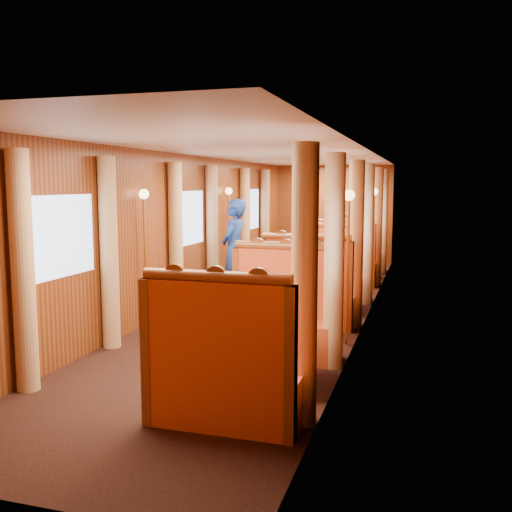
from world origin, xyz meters
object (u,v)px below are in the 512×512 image
at_px(banquette_near_aft, 282,321).
at_px(fruit_plate, 282,315).
at_px(teapot_right, 254,308).
at_px(rose_vase_far, 349,235).
at_px(banquette_mid_aft, 331,275).
at_px(rose_vase_mid, 319,254).
at_px(teapot_left, 238,307).
at_px(teapot_back, 253,304).
at_px(table_far, 349,260).
at_px(passenger, 329,259).
at_px(table_mid, 320,288).
at_px(banquette_near_fwd, 223,377).
at_px(tea_tray, 248,312).
at_px(table_near, 258,349).
at_px(steward, 234,249).
at_px(banquette_mid_fwd, 308,297).
at_px(banquette_far_fwd, 343,264).
at_px(banquette_far_aft, 355,253).

xyz_separation_m(banquette_near_aft, fruit_plate, (0.28, -1.15, 0.35)).
height_order(teapot_right, rose_vase_far, rose_vase_far).
relative_size(banquette_mid_aft, rose_vase_mid, 3.72).
xyz_separation_m(teapot_left, teapot_back, (0.09, 0.21, -0.01)).
distance_m(table_far, passenger, 2.75).
bearing_deg(table_mid, teapot_right, -90.05).
height_order(banquette_near_fwd, tea_tray, banquette_near_fwd).
bearing_deg(banquette_mid_aft, banquette_near_fwd, -90.00).
bearing_deg(table_near, teapot_back, 135.29).
distance_m(table_mid, steward, 1.81).
relative_size(tea_tray, teapot_left, 2.04).
xyz_separation_m(banquette_mid_fwd, banquette_far_fwd, (0.00, 3.50, 0.00)).
relative_size(banquette_mid_fwd, teapot_back, 9.36).
bearing_deg(tea_tray, rose_vase_mid, 89.19).
bearing_deg(tea_tray, table_near, 25.68).
distance_m(banquette_near_fwd, fruit_plate, 0.99).
relative_size(banquette_mid_fwd, tea_tray, 3.94).
xyz_separation_m(banquette_near_fwd, teapot_back, (-0.08, 1.09, 0.38)).
xyz_separation_m(table_mid, rose_vase_far, (-0.01, 3.46, 0.55)).
distance_m(table_mid, teapot_left, 3.66).
xyz_separation_m(teapot_left, passenger, (0.17, 4.40, -0.08)).
bearing_deg(table_far, tea_tray, -90.71).
height_order(fruit_plate, passenger, passenger).
height_order(table_near, teapot_right, teapot_right).
bearing_deg(passenger, banquette_near_aft, -90.00).
relative_size(table_mid, banquette_far_fwd, 0.78).
distance_m(banquette_near_fwd, banquette_mid_fwd, 3.50).
distance_m(banquette_far_fwd, passenger, 1.74).
bearing_deg(teapot_right, table_far, 90.64).
bearing_deg(tea_tray, teapot_left, -134.58).
relative_size(table_near, teapot_left, 6.29).
height_order(table_mid, banquette_mid_aft, banquette_mid_aft).
bearing_deg(fruit_plate, table_mid, 94.42).
distance_m(banquette_mid_aft, teapot_right, 4.65).
xyz_separation_m(banquette_mid_fwd, banquette_far_aft, (0.00, 5.53, 0.00)).
bearing_deg(banquette_far_fwd, banquette_far_aft, 90.00).
bearing_deg(table_near, steward, 111.92).
xyz_separation_m(table_mid, teapot_back, (-0.08, -3.42, 0.43)).
bearing_deg(banquette_far_aft, table_far, -90.00).
xyz_separation_m(banquette_mid_fwd, teapot_back, (-0.08, -2.41, 0.38)).
relative_size(table_mid, rose_vase_far, 2.92).
distance_m(steward, passenger, 1.66).
height_order(banquette_mid_fwd, steward, steward).
height_order(table_near, teapot_back, teapot_back).
xyz_separation_m(teapot_right, teapot_back, (-0.08, 0.20, -0.01)).
xyz_separation_m(banquette_near_fwd, teapot_left, (-0.17, 0.89, 0.39)).
bearing_deg(rose_vase_mid, banquette_mid_fwd, -87.91).
bearing_deg(passenger, table_near, -90.00).
relative_size(table_near, banquette_far_aft, 0.78).
height_order(banquette_near_fwd, steward, steward).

